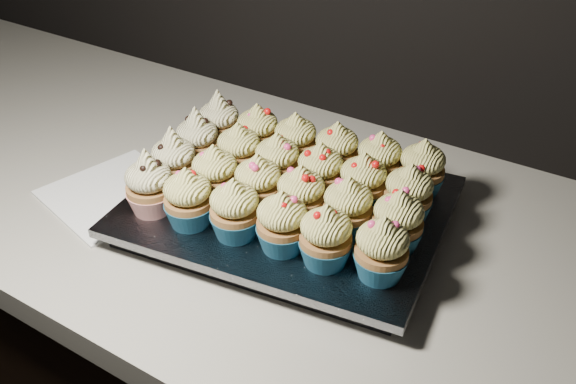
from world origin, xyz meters
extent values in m
cube|color=beige|center=(0.00, 1.70, 0.88)|extent=(2.44, 0.64, 0.04)
cube|color=white|center=(-0.20, 1.60, 0.90)|extent=(0.21, 0.21, 0.00)
cube|color=black|center=(0.04, 1.68, 0.91)|extent=(0.42, 0.34, 0.02)
cube|color=silver|center=(0.04, 1.68, 0.93)|extent=(0.45, 0.37, 0.01)
cone|color=#AD2018|center=(-0.10, 1.57, 0.95)|extent=(0.06, 0.06, 0.03)
ellipsoid|color=beige|center=(-0.10, 1.57, 0.99)|extent=(0.06, 0.06, 0.04)
cone|color=beige|center=(-0.10, 1.57, 1.02)|extent=(0.03, 0.03, 0.03)
cone|color=#1A5A7C|center=(-0.04, 1.57, 0.95)|extent=(0.06, 0.06, 0.03)
ellipsoid|color=#F6EB7C|center=(-0.04, 1.57, 0.99)|extent=(0.06, 0.06, 0.04)
cone|color=#F6EB7C|center=(-0.04, 1.57, 1.01)|extent=(0.03, 0.03, 0.02)
cone|color=#1A5A7C|center=(0.03, 1.58, 0.95)|extent=(0.06, 0.06, 0.03)
ellipsoid|color=#F6EB7C|center=(0.03, 1.58, 0.99)|extent=(0.06, 0.06, 0.04)
cone|color=#F6EB7C|center=(0.03, 1.58, 1.01)|extent=(0.03, 0.03, 0.02)
cone|color=#1A5A7C|center=(0.09, 1.59, 0.95)|extent=(0.06, 0.06, 0.03)
ellipsoid|color=#F6EB7C|center=(0.09, 1.59, 0.99)|extent=(0.06, 0.06, 0.04)
cone|color=#F6EB7C|center=(0.09, 1.59, 1.01)|extent=(0.03, 0.03, 0.02)
cone|color=#1A5A7C|center=(0.15, 1.60, 0.95)|extent=(0.06, 0.06, 0.03)
ellipsoid|color=#F6EB7C|center=(0.15, 1.60, 0.99)|extent=(0.06, 0.06, 0.04)
cone|color=#F6EB7C|center=(0.15, 1.60, 1.01)|extent=(0.03, 0.03, 0.02)
cone|color=#1A5A7C|center=(0.21, 1.61, 0.95)|extent=(0.06, 0.06, 0.03)
ellipsoid|color=#F6EB7C|center=(0.21, 1.61, 0.99)|extent=(0.06, 0.06, 0.04)
cone|color=#F6EB7C|center=(0.21, 1.61, 1.01)|extent=(0.03, 0.03, 0.02)
cone|color=#AD2018|center=(-0.11, 1.63, 0.95)|extent=(0.06, 0.06, 0.03)
ellipsoid|color=beige|center=(-0.11, 1.63, 0.99)|extent=(0.06, 0.06, 0.04)
cone|color=beige|center=(-0.11, 1.63, 1.02)|extent=(0.03, 0.03, 0.03)
cone|color=#1A5A7C|center=(-0.04, 1.63, 0.95)|extent=(0.06, 0.06, 0.03)
ellipsoid|color=#F6EB7C|center=(-0.04, 1.63, 0.99)|extent=(0.06, 0.06, 0.04)
cone|color=#F6EB7C|center=(-0.04, 1.63, 1.01)|extent=(0.03, 0.03, 0.02)
cone|color=#1A5A7C|center=(0.02, 1.65, 0.95)|extent=(0.06, 0.06, 0.03)
ellipsoid|color=#F6EB7C|center=(0.02, 1.65, 0.99)|extent=(0.06, 0.06, 0.04)
cone|color=#F6EB7C|center=(0.02, 1.65, 1.01)|extent=(0.03, 0.03, 0.02)
cone|color=#1A5A7C|center=(0.08, 1.65, 0.95)|extent=(0.06, 0.06, 0.03)
ellipsoid|color=#F6EB7C|center=(0.08, 1.65, 0.99)|extent=(0.06, 0.06, 0.04)
cone|color=#F6EB7C|center=(0.08, 1.65, 1.01)|extent=(0.03, 0.03, 0.02)
cone|color=#1A5A7C|center=(0.14, 1.66, 0.95)|extent=(0.06, 0.06, 0.03)
ellipsoid|color=#F6EB7C|center=(0.14, 1.66, 0.99)|extent=(0.06, 0.06, 0.04)
cone|color=#F6EB7C|center=(0.14, 1.66, 1.01)|extent=(0.03, 0.03, 0.02)
cone|color=#1A5A7C|center=(0.20, 1.67, 0.95)|extent=(0.06, 0.06, 0.03)
ellipsoid|color=#F6EB7C|center=(0.20, 1.67, 0.99)|extent=(0.06, 0.06, 0.04)
cone|color=#F6EB7C|center=(0.20, 1.67, 1.01)|extent=(0.03, 0.03, 0.02)
cone|color=#AD2018|center=(-0.12, 1.69, 0.95)|extent=(0.06, 0.06, 0.03)
ellipsoid|color=beige|center=(-0.12, 1.69, 0.99)|extent=(0.06, 0.06, 0.04)
cone|color=beige|center=(-0.12, 1.69, 1.02)|extent=(0.03, 0.03, 0.03)
cone|color=#1A5A7C|center=(-0.05, 1.70, 0.95)|extent=(0.06, 0.06, 0.03)
ellipsoid|color=#F6EB7C|center=(-0.05, 1.70, 0.99)|extent=(0.06, 0.06, 0.04)
cone|color=#F6EB7C|center=(-0.05, 1.70, 1.01)|extent=(0.03, 0.03, 0.02)
cone|color=#1A5A7C|center=(0.01, 1.70, 0.95)|extent=(0.06, 0.06, 0.03)
ellipsoid|color=#F6EB7C|center=(0.01, 1.70, 0.99)|extent=(0.06, 0.06, 0.04)
cone|color=#F6EB7C|center=(0.01, 1.70, 1.01)|extent=(0.03, 0.03, 0.02)
cone|color=#1A5A7C|center=(0.07, 1.71, 0.95)|extent=(0.06, 0.06, 0.03)
ellipsoid|color=#F6EB7C|center=(0.07, 1.71, 0.99)|extent=(0.06, 0.06, 0.04)
cone|color=#F6EB7C|center=(0.07, 1.71, 1.01)|extent=(0.03, 0.03, 0.02)
cone|color=#1A5A7C|center=(0.13, 1.72, 0.95)|extent=(0.06, 0.06, 0.03)
ellipsoid|color=#F6EB7C|center=(0.13, 1.72, 0.99)|extent=(0.06, 0.06, 0.04)
cone|color=#F6EB7C|center=(0.13, 1.72, 1.01)|extent=(0.03, 0.03, 0.02)
cone|color=#1A5A7C|center=(0.19, 1.73, 0.95)|extent=(0.06, 0.06, 0.03)
ellipsoid|color=#F6EB7C|center=(0.19, 1.73, 0.99)|extent=(0.06, 0.06, 0.04)
cone|color=#F6EB7C|center=(0.19, 1.73, 1.01)|extent=(0.03, 0.03, 0.02)
cone|color=#AD2018|center=(-0.13, 1.75, 0.95)|extent=(0.06, 0.06, 0.03)
ellipsoid|color=beige|center=(-0.13, 1.75, 0.99)|extent=(0.06, 0.06, 0.04)
cone|color=beige|center=(-0.13, 1.75, 1.02)|extent=(0.03, 0.03, 0.03)
cone|color=#1A5A7C|center=(-0.06, 1.76, 0.95)|extent=(0.06, 0.06, 0.03)
ellipsoid|color=#F6EB7C|center=(-0.06, 1.76, 0.99)|extent=(0.06, 0.06, 0.04)
cone|color=#F6EB7C|center=(-0.06, 1.76, 1.01)|extent=(0.03, 0.03, 0.02)
cone|color=#1A5A7C|center=(0.00, 1.77, 0.95)|extent=(0.06, 0.06, 0.03)
ellipsoid|color=#F6EB7C|center=(0.00, 1.77, 0.99)|extent=(0.06, 0.06, 0.04)
cone|color=#F6EB7C|center=(0.00, 1.77, 1.01)|extent=(0.03, 0.03, 0.02)
cone|color=#1A5A7C|center=(0.06, 1.77, 0.95)|extent=(0.06, 0.06, 0.03)
ellipsoid|color=#F6EB7C|center=(0.06, 1.77, 0.99)|extent=(0.06, 0.06, 0.04)
cone|color=#F6EB7C|center=(0.06, 1.77, 1.01)|extent=(0.03, 0.03, 0.02)
cone|color=#1A5A7C|center=(0.12, 1.78, 0.95)|extent=(0.06, 0.06, 0.03)
ellipsoid|color=#F6EB7C|center=(0.12, 1.78, 0.99)|extent=(0.06, 0.06, 0.04)
cone|color=#F6EB7C|center=(0.12, 1.78, 1.01)|extent=(0.03, 0.03, 0.02)
cone|color=#1A5A7C|center=(0.18, 1.79, 0.95)|extent=(0.06, 0.06, 0.03)
ellipsoid|color=#F6EB7C|center=(0.18, 1.79, 0.99)|extent=(0.06, 0.06, 0.04)
cone|color=#F6EB7C|center=(0.18, 1.79, 1.01)|extent=(0.03, 0.03, 0.02)
camera|label=1|loc=(0.42, 1.08, 1.43)|focal=40.00mm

